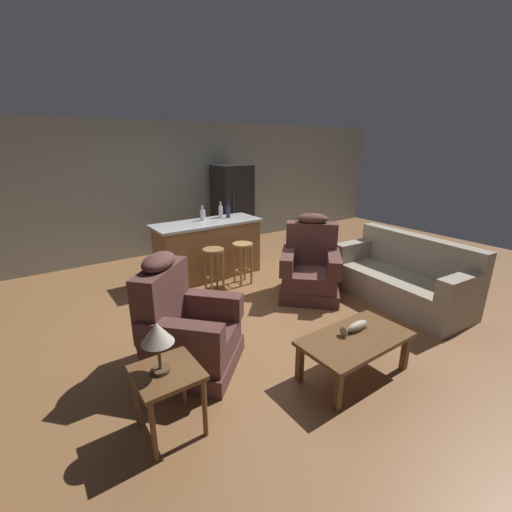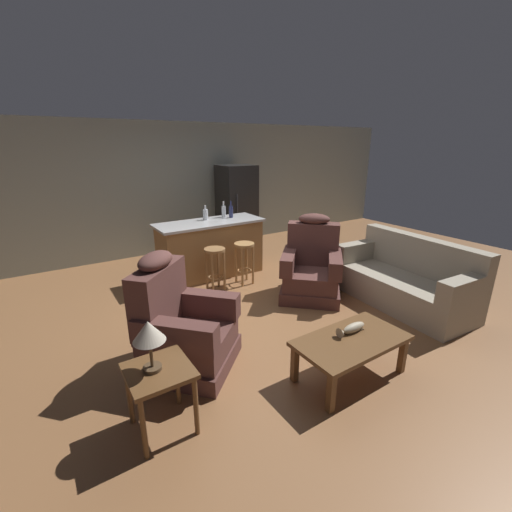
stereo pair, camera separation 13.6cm
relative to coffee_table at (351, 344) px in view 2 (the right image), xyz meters
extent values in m
plane|color=brown|center=(0.09, 1.86, -0.36)|extent=(12.00, 12.00, 0.00)
cube|color=#939E93|center=(0.09, 4.98, 0.94)|extent=(12.00, 0.05, 2.60)
cube|color=brown|center=(0.00, 0.00, 0.04)|extent=(1.10, 0.60, 0.04)
cube|color=brown|center=(-0.49, -0.24, -0.17)|extent=(0.06, 0.06, 0.38)
cube|color=brown|center=(0.49, -0.24, -0.17)|extent=(0.06, 0.06, 0.38)
cube|color=brown|center=(-0.49, 0.24, -0.17)|extent=(0.06, 0.06, 0.38)
cube|color=brown|center=(0.49, 0.24, -0.17)|extent=(0.06, 0.06, 0.38)
cube|color=#4C3823|center=(0.11, 0.08, 0.06)|extent=(0.22, 0.07, 0.01)
ellipsoid|color=tan|center=(0.11, 0.08, 0.10)|extent=(0.28, 0.09, 0.09)
cone|color=tan|center=(-0.06, 0.08, 0.10)|extent=(0.06, 0.10, 0.10)
cube|color=#9E937F|center=(1.84, 0.72, -0.26)|extent=(0.98, 1.96, 0.20)
cube|color=#9E937F|center=(1.84, 0.72, -0.05)|extent=(0.98, 1.96, 0.22)
cube|color=#9E937F|center=(2.16, 0.69, 0.32)|extent=(0.34, 1.91, 0.52)
cube|color=#9E937F|center=(1.78, -0.13, 0.20)|extent=(0.85, 0.26, 0.28)
cube|color=#9E937F|center=(1.90, 1.56, 0.20)|extent=(0.85, 0.26, 0.28)
cube|color=brown|center=(-1.22, 1.01, -0.27)|extent=(1.19, 1.19, 0.18)
cube|color=brown|center=(-1.22, 1.01, -0.06)|extent=(1.10, 1.10, 0.24)
cube|color=brown|center=(-1.43, 1.23, 0.38)|extent=(0.72, 0.69, 0.64)
ellipsoid|color=brown|center=(-1.43, 1.23, 0.76)|extent=(0.52, 0.51, 0.16)
cube|color=brown|center=(-0.97, 1.22, 0.19)|extent=(0.68, 0.71, 0.26)
cube|color=brown|center=(-1.45, 0.77, 0.19)|extent=(0.68, 0.71, 0.26)
cube|color=brown|center=(0.92, 1.60, -0.27)|extent=(1.19, 1.19, 0.18)
cube|color=brown|center=(0.92, 1.60, -0.06)|extent=(1.10, 1.10, 0.24)
cube|color=brown|center=(1.13, 1.81, 0.38)|extent=(0.71, 0.70, 0.64)
ellipsoid|color=brown|center=(1.13, 1.81, 0.76)|extent=(0.52, 0.51, 0.16)
cube|color=brown|center=(1.15, 1.35, 0.19)|extent=(0.68, 0.70, 0.26)
cube|color=brown|center=(0.67, 1.81, 0.19)|extent=(0.68, 0.70, 0.26)
cube|color=brown|center=(-1.73, 0.36, 0.18)|extent=(0.48, 0.48, 0.04)
cylinder|color=brown|center=(-1.93, 0.16, -0.10)|extent=(0.04, 0.04, 0.52)
cylinder|color=brown|center=(-1.53, 0.16, -0.10)|extent=(0.04, 0.04, 0.52)
cylinder|color=brown|center=(-1.93, 0.56, -0.10)|extent=(0.04, 0.04, 0.52)
cylinder|color=brown|center=(-1.53, 0.56, -0.10)|extent=(0.04, 0.04, 0.52)
cylinder|color=#4C3823|center=(-1.77, 0.38, 0.21)|extent=(0.14, 0.14, 0.03)
cylinder|color=#4C3823|center=(-1.77, 0.38, 0.34)|extent=(0.02, 0.02, 0.22)
cone|color=#BCB29E|center=(-1.77, 0.38, 0.53)|extent=(0.24, 0.24, 0.16)
cube|color=olive|center=(0.09, 3.21, 0.09)|extent=(1.71, 0.63, 0.91)
cube|color=#B2B2B2|center=(0.09, 3.21, 0.57)|extent=(1.80, 0.70, 0.04)
cylinder|color=olive|center=(-0.15, 2.58, 0.30)|extent=(0.32, 0.32, 0.04)
torus|color=olive|center=(-0.15, 2.58, -0.14)|extent=(0.23, 0.23, 0.02)
cylinder|color=olive|center=(-0.25, 2.48, -0.04)|extent=(0.04, 0.04, 0.64)
cylinder|color=olive|center=(-0.05, 2.48, -0.04)|extent=(0.04, 0.04, 0.64)
cylinder|color=olive|center=(-0.25, 2.68, -0.04)|extent=(0.04, 0.04, 0.64)
cylinder|color=olive|center=(-0.05, 2.68, -0.04)|extent=(0.04, 0.04, 0.64)
cylinder|color=#A87A47|center=(0.38, 2.58, 0.30)|extent=(0.32, 0.32, 0.04)
torus|color=#A87A47|center=(0.38, 2.58, -0.14)|extent=(0.23, 0.23, 0.02)
cylinder|color=#A87A47|center=(0.28, 2.48, -0.04)|extent=(0.04, 0.04, 0.64)
cylinder|color=#A87A47|center=(0.48, 2.48, -0.04)|extent=(0.04, 0.04, 0.64)
cylinder|color=#A87A47|center=(0.28, 2.68, -0.04)|extent=(0.04, 0.04, 0.64)
cylinder|color=#A87A47|center=(0.48, 2.68, -0.04)|extent=(0.04, 0.04, 0.64)
cube|color=black|center=(1.31, 4.41, 0.52)|extent=(0.70, 0.66, 1.76)
cylinder|color=#333338|center=(1.12, 4.06, 0.60)|extent=(0.02, 0.02, 0.50)
cylinder|color=#23284C|center=(0.54, 3.29, 0.69)|extent=(0.07, 0.07, 0.20)
cylinder|color=#23284C|center=(0.54, 3.29, 0.83)|extent=(0.03, 0.03, 0.09)
cylinder|color=silver|center=(0.46, 3.39, 0.68)|extent=(0.07, 0.07, 0.19)
cylinder|color=silver|center=(0.46, 3.39, 0.82)|extent=(0.03, 0.03, 0.08)
cylinder|color=silver|center=(0.09, 3.36, 0.67)|extent=(0.09, 0.09, 0.17)
cylinder|color=silver|center=(0.09, 3.36, 0.80)|extent=(0.03, 0.03, 0.07)
camera|label=1|loc=(-2.43, -1.80, 1.82)|focal=24.00mm
camera|label=2|loc=(-2.32, -1.87, 1.82)|focal=24.00mm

